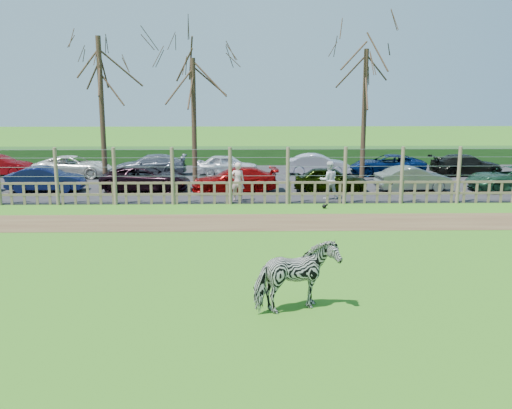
{
  "coord_description": "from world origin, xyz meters",
  "views": [
    {
      "loc": [
        0.59,
        -16.49,
        4.98
      ],
      "look_at": [
        1.0,
        2.5,
        1.1
      ],
      "focal_mm": 40.0,
      "sensor_mm": 36.0,
      "label": 1
    }
  ],
  "objects_px": {
    "zebra": "(296,277)",
    "car_12": "(387,165)",
    "tree_right": "(365,83)",
    "car_8": "(74,166)",
    "car_5": "(413,179)",
    "visitor_b": "(329,180)",
    "car_11": "(318,164)",
    "car_3": "(235,180)",
    "car_2": "(146,178)",
    "crow": "(324,206)",
    "car_1": "(46,179)",
    "tree_left": "(100,75)",
    "tree_mid": "(193,91)",
    "visitor_a": "(238,182)",
    "car_4": "(330,179)",
    "car_6": "(511,178)",
    "car_13": "(466,165)",
    "car_10": "(227,165)",
    "car_9": "(150,165)"
  },
  "relations": [
    {
      "from": "zebra",
      "to": "visitor_a",
      "type": "height_order",
      "value": "visitor_a"
    },
    {
      "from": "car_6",
      "to": "car_10",
      "type": "relative_size",
      "value": 1.23
    },
    {
      "from": "car_4",
      "to": "crow",
      "type": "bearing_deg",
      "value": 173.72
    },
    {
      "from": "tree_right",
      "to": "car_1",
      "type": "height_order",
      "value": "tree_right"
    },
    {
      "from": "visitor_a",
      "to": "car_1",
      "type": "bearing_deg",
      "value": -23.71
    },
    {
      "from": "car_6",
      "to": "zebra",
      "type": "bearing_deg",
      "value": -43.69
    },
    {
      "from": "visitor_a",
      "to": "tree_mid",
      "type": "bearing_deg",
      "value": -73.33
    },
    {
      "from": "tree_right",
      "to": "car_1",
      "type": "bearing_deg",
      "value": -169.89
    },
    {
      "from": "car_3",
      "to": "car_5",
      "type": "bearing_deg",
      "value": 85.09
    },
    {
      "from": "tree_right",
      "to": "car_3",
      "type": "xyz_separation_m",
      "value": [
        -6.86,
        -3.25,
        -4.6
      ]
    },
    {
      "from": "car_11",
      "to": "visitor_b",
      "type": "bearing_deg",
      "value": 178.77
    },
    {
      "from": "crow",
      "to": "car_8",
      "type": "height_order",
      "value": "car_8"
    },
    {
      "from": "tree_mid",
      "to": "car_11",
      "type": "xyz_separation_m",
      "value": [
        6.88,
        2.82,
        -4.23
      ]
    },
    {
      "from": "car_2",
      "to": "crow",
      "type": "bearing_deg",
      "value": -114.25
    },
    {
      "from": "zebra",
      "to": "car_12",
      "type": "height_order",
      "value": "zebra"
    },
    {
      "from": "car_4",
      "to": "car_6",
      "type": "xyz_separation_m",
      "value": [
        8.92,
        0.08,
        0.0
      ]
    },
    {
      "from": "visitor_b",
      "to": "car_1",
      "type": "bearing_deg",
      "value": -14.77
    },
    {
      "from": "visitor_b",
      "to": "car_1",
      "type": "distance_m",
      "value": 13.68
    },
    {
      "from": "car_3",
      "to": "tree_left",
      "type": "bearing_deg",
      "value": -110.34
    },
    {
      "from": "zebra",
      "to": "car_6",
      "type": "distance_m",
      "value": 19.31
    },
    {
      "from": "car_12",
      "to": "car_13",
      "type": "xyz_separation_m",
      "value": [
        4.58,
        -0.05,
        0.0
      ]
    },
    {
      "from": "tree_mid",
      "to": "car_13",
      "type": "bearing_deg",
      "value": 9.04
    },
    {
      "from": "tree_left",
      "to": "car_12",
      "type": "relative_size",
      "value": 1.82
    },
    {
      "from": "car_3",
      "to": "car_6",
      "type": "bearing_deg",
      "value": 85.06
    },
    {
      "from": "visitor_b",
      "to": "car_1",
      "type": "xyz_separation_m",
      "value": [
        -13.49,
        2.24,
        -0.26
      ]
    },
    {
      "from": "visitor_b",
      "to": "crow",
      "type": "xyz_separation_m",
      "value": [
        -0.45,
        -1.9,
        -0.81
      ]
    },
    {
      "from": "car_2",
      "to": "zebra",
      "type": "bearing_deg",
      "value": -155.72
    },
    {
      "from": "crow",
      "to": "car_11",
      "type": "bearing_deg",
      "value": 84.57
    },
    {
      "from": "car_5",
      "to": "visitor_b",
      "type": "bearing_deg",
      "value": 107.07
    },
    {
      "from": "tree_right",
      "to": "car_12",
      "type": "height_order",
      "value": "tree_right"
    },
    {
      "from": "visitor_a",
      "to": "car_5",
      "type": "relative_size",
      "value": 0.47
    },
    {
      "from": "visitor_a",
      "to": "car_1",
      "type": "height_order",
      "value": "visitor_a"
    },
    {
      "from": "car_10",
      "to": "car_12",
      "type": "xyz_separation_m",
      "value": [
        9.24,
        -0.17,
        0.0
      ]
    },
    {
      "from": "car_6",
      "to": "visitor_b",
      "type": "bearing_deg",
      "value": -83.32
    },
    {
      "from": "car_3",
      "to": "tree_mid",
      "type": "bearing_deg",
      "value": -147.74
    },
    {
      "from": "car_8",
      "to": "car_9",
      "type": "relative_size",
      "value": 1.04
    },
    {
      "from": "car_2",
      "to": "car_11",
      "type": "bearing_deg",
      "value": -57.77
    },
    {
      "from": "tree_left",
      "to": "car_2",
      "type": "xyz_separation_m",
      "value": [
        2.27,
        -1.23,
        -4.98
      ]
    },
    {
      "from": "car_8",
      "to": "car_11",
      "type": "distance_m",
      "value": 13.94
    },
    {
      "from": "zebra",
      "to": "car_11",
      "type": "bearing_deg",
      "value": -32.58
    },
    {
      "from": "car_2",
      "to": "car_4",
      "type": "bearing_deg",
      "value": -89.69
    },
    {
      "from": "tree_mid",
      "to": "visitor_a",
      "type": "bearing_deg",
      "value": -64.87
    },
    {
      "from": "car_3",
      "to": "car_5",
      "type": "xyz_separation_m",
      "value": [
        8.73,
        0.1,
        0.0
      ]
    },
    {
      "from": "visitor_b",
      "to": "car_4",
      "type": "distance_m",
      "value": 1.97
    },
    {
      "from": "car_13",
      "to": "car_3",
      "type": "bearing_deg",
      "value": 105.82
    },
    {
      "from": "tree_right",
      "to": "car_8",
      "type": "distance_m",
      "value": 16.79
    },
    {
      "from": "car_4",
      "to": "car_6",
      "type": "bearing_deg",
      "value": -83.85
    },
    {
      "from": "car_1",
      "to": "tree_left",
      "type": "bearing_deg",
      "value": -63.92
    },
    {
      "from": "car_1",
      "to": "crow",
      "type": "bearing_deg",
      "value": -109.59
    },
    {
      "from": "zebra",
      "to": "car_10",
      "type": "relative_size",
      "value": 0.55
    }
  ]
}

